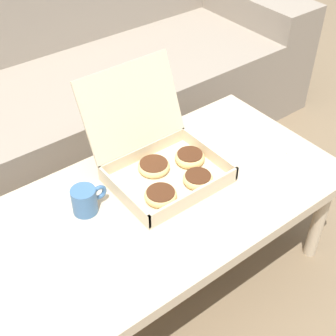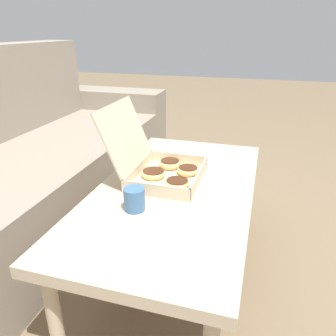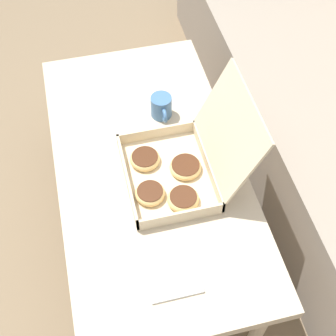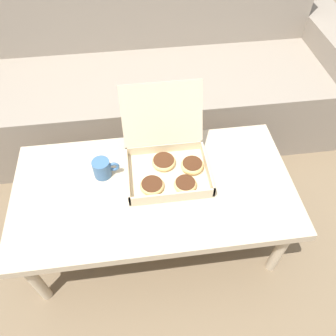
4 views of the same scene
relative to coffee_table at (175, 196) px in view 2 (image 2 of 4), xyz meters
name	(u,v)px [view 2 (image 2 of 4)]	position (x,y,z in m)	size (l,w,h in m)	color
ground_plane	(159,266)	(0.00, 0.07, -0.36)	(12.00, 12.00, 0.00)	#756047
coffee_table	(175,196)	(0.00, 0.00, 0.00)	(1.14, 0.59, 0.40)	#C6B293
pastry_box	(160,165)	(0.08, 0.08, 0.09)	(0.33, 0.37, 0.30)	beige
coffee_mug	(135,199)	(-0.20, 0.09, 0.08)	(0.11, 0.07, 0.08)	#3D6693
napkin_stack	(199,153)	(0.38, -0.02, 0.04)	(0.14, 0.14, 0.01)	white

